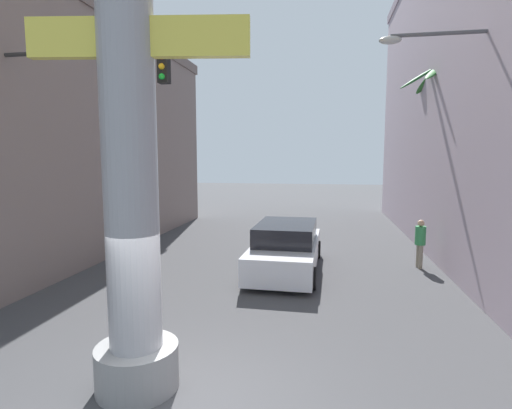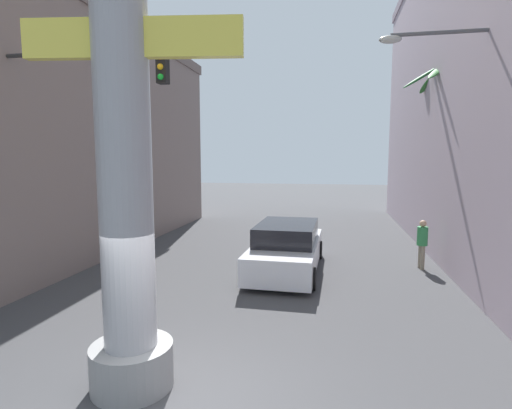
{
  "view_description": "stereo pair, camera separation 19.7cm",
  "coord_description": "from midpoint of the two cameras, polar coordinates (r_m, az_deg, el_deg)",
  "views": [
    {
      "loc": [
        1.98,
        -5.28,
        3.65
      ],
      "look_at": [
        0.0,
        5.93,
        2.32
      ],
      "focal_mm": 28.0,
      "sensor_mm": 36.0,
      "label": 1
    },
    {
      "loc": [
        2.18,
        -5.24,
        3.65
      ],
      "look_at": [
        0.0,
        5.93,
        2.32
      ],
      "focal_mm": 28.0,
      "sensor_mm": 36.0,
      "label": 2
    }
  ],
  "objects": [
    {
      "name": "building_left",
      "position": [
        17.28,
        -28.75,
        8.82
      ],
      "size": [
        6.35,
        20.3,
        9.08
      ],
      "color": "slate",
      "rests_on": "ground"
    },
    {
      "name": "pedestrian_mid_right",
      "position": [
        14.31,
        23.02,
        -4.78
      ],
      "size": [
        0.39,
        0.39,
        1.62
      ],
      "color": "gray",
      "rests_on": "ground"
    },
    {
      "name": "neon_sign_pole",
      "position": [
        6.46,
        -17.83,
        18.44
      ],
      "size": [
        3.59,
        1.3,
        10.8
      ],
      "color": "#9E9EA3",
      "rests_on": "ground"
    },
    {
      "name": "ground_plane",
      "position": [
        15.83,
        3.2,
        -6.69
      ],
      "size": [
        83.54,
        83.54,
        0.0
      ],
      "primitive_type": "plane",
      "color": "#424244"
    },
    {
      "name": "car_lead",
      "position": [
        13.07,
        4.87,
        -6.23
      ],
      "size": [
        2.17,
        5.15,
        1.56
      ],
      "color": "black",
      "rests_on": "ground"
    },
    {
      "name": "street_lamp",
      "position": [
        11.39,
        28.38,
        8.62
      ],
      "size": [
        2.72,
        0.28,
        6.85
      ],
      "color": "#59595E",
      "rests_on": "ground"
    },
    {
      "name": "traffic_light_mast",
      "position": [
        10.96,
        -25.62,
        9.72
      ],
      "size": [
        4.95,
        0.32,
        6.24
      ],
      "color": "#333333",
      "rests_on": "ground"
    },
    {
      "name": "palm_tree_mid_right",
      "position": [
        17.02,
        25.11,
        8.6
      ],
      "size": [
        3.15,
        2.99,
        7.16
      ],
      "color": "brown",
      "rests_on": "ground"
    }
  ]
}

